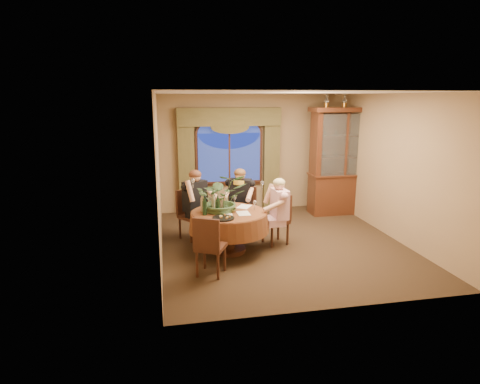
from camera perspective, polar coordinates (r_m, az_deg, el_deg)
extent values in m
plane|color=black|center=(7.79, 5.92, -7.21)|extent=(5.00, 5.00, 0.00)
plane|color=#907451|center=(9.81, 1.88, 5.55)|extent=(4.50, 0.00, 4.50)
plane|color=#907451|center=(8.36, 21.11, 3.31)|extent=(0.00, 5.00, 5.00)
plane|color=white|center=(7.30, 6.45, 13.84)|extent=(5.00, 5.00, 0.00)
cube|color=#4D4824|center=(9.49, -7.63, 3.84)|extent=(0.38, 0.14, 2.32)
cube|color=#4D4824|center=(9.83, 4.48, 4.23)|extent=(0.38, 0.14, 2.32)
cylinder|color=maroon|center=(7.21, -1.57, -5.69)|extent=(1.87, 1.87, 0.75)
cube|color=#3E1C0F|center=(9.76, 14.19, 4.23)|extent=(1.54, 0.60, 2.50)
cube|color=black|center=(7.60, 5.06, -3.90)|extent=(0.51, 0.51, 0.96)
cube|color=black|center=(8.04, 0.52, -2.88)|extent=(0.57, 0.57, 0.96)
cube|color=black|center=(7.90, -6.86, -3.27)|extent=(0.59, 0.59, 0.96)
cube|color=black|center=(6.30, -4.18, -7.57)|extent=(0.56, 0.56, 0.96)
imported|color=#3A5934|center=(7.05, -2.67, 1.95)|extent=(0.89, 0.99, 0.77)
imported|color=brown|center=(7.08, -1.23, -2.63)|extent=(0.17, 0.17, 0.05)
cylinder|color=black|center=(6.69, -2.39, -3.74)|extent=(0.37, 0.37, 0.02)
cylinder|color=black|center=(6.89, -5.07, -1.95)|extent=(0.07, 0.07, 0.33)
cylinder|color=tan|center=(7.09, -5.34, -1.50)|extent=(0.07, 0.07, 0.33)
cylinder|color=tan|center=(7.08, -3.83, -1.51)|extent=(0.07, 0.07, 0.33)
cylinder|color=black|center=(6.94, -3.17, -1.81)|extent=(0.07, 0.07, 0.33)
cube|color=white|center=(6.98, 0.50, -3.05)|extent=(0.21, 0.30, 0.00)
cube|color=white|center=(7.41, 0.58, -2.09)|extent=(0.34, 0.37, 0.00)
cube|color=white|center=(6.83, -1.94, -3.44)|extent=(0.25, 0.32, 0.00)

